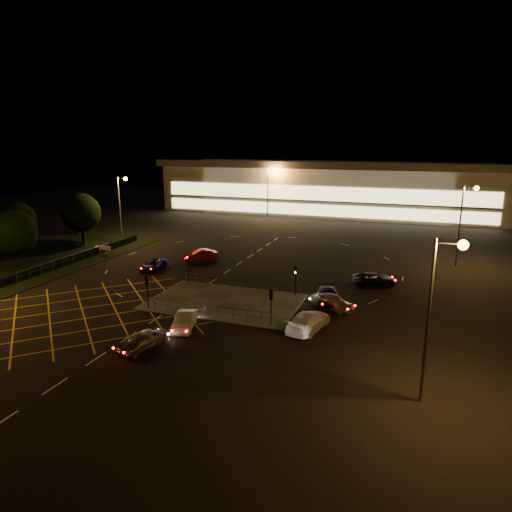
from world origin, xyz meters
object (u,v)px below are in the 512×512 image
(signal_ne, at_px, (295,274))
(car_queue_white, at_px, (185,321))
(car_far_dkgrey, at_px, (328,297))
(car_right_silver, at_px, (332,301))
(signal_nw, at_px, (188,263))
(signal_se, at_px, (271,299))
(car_east_grey, at_px, (375,279))
(car_left_blue, at_px, (153,265))
(car_near_silver, at_px, (142,340))
(car_circ_red, at_px, (200,255))
(signal_sw, at_px, (147,285))
(car_approach_white, at_px, (308,321))

(signal_ne, xyz_separation_m, car_queue_white, (-6.57, -10.99, -1.68))
(car_far_dkgrey, relative_size, car_right_silver, 1.12)
(signal_nw, height_order, signal_ne, same)
(signal_se, height_order, signal_ne, same)
(signal_se, xyz_separation_m, car_queue_white, (-6.57, -3.01, -1.68))
(signal_se, height_order, car_east_grey, signal_se)
(car_right_silver, bearing_deg, car_left_blue, 99.29)
(car_queue_white, bearing_deg, car_east_grey, 36.08)
(car_near_silver, height_order, car_queue_white, car_near_silver)
(signal_se, height_order, car_circ_red, signal_se)
(signal_ne, relative_size, car_right_silver, 0.73)
(car_far_dkgrey, bearing_deg, signal_se, -130.10)
(signal_sw, distance_m, signal_nw, 7.99)
(signal_se, bearing_deg, signal_ne, -90.00)
(car_left_blue, height_order, car_circ_red, car_circ_red)
(car_right_silver, bearing_deg, signal_nw, 106.13)
(car_approach_white, bearing_deg, car_near_silver, 46.94)
(signal_se, height_order, car_approach_white, signal_se)
(car_queue_white, bearing_deg, signal_nw, 100.23)
(signal_se, relative_size, car_near_silver, 0.78)
(car_left_blue, distance_m, car_east_grey, 26.12)
(car_far_dkgrey, relative_size, car_approach_white, 0.91)
(signal_se, xyz_separation_m, signal_nw, (-12.00, 7.99, 0.00))
(car_left_blue, xyz_separation_m, car_far_dkgrey, (22.31, -4.80, 0.09))
(signal_sw, bearing_deg, car_circ_red, -79.36)
(car_left_blue, relative_size, car_approach_white, 0.83)
(car_right_silver, bearing_deg, car_approach_white, -166.02)
(car_right_silver, bearing_deg, signal_ne, 85.34)
(signal_se, distance_m, signal_nw, 14.41)
(signal_nw, height_order, car_east_grey, signal_nw)
(signal_nw, xyz_separation_m, car_near_silver, (4.24, -15.50, -1.67))
(signal_sw, distance_m, car_left_blue, 13.73)
(signal_sw, xyz_separation_m, car_far_dkgrey, (15.50, 7.00, -1.66))
(signal_ne, xyz_separation_m, car_left_blue, (-18.81, 3.82, -1.75))
(car_queue_white, bearing_deg, signal_ne, 43.08)
(signal_sw, height_order, car_right_silver, signal_sw)
(car_near_silver, relative_size, car_east_grey, 0.87)
(car_queue_white, bearing_deg, signal_se, 8.53)
(signal_sw, xyz_separation_m, car_circ_red, (-3.29, 17.49, -1.62))
(car_east_grey, bearing_deg, signal_nw, 89.78)
(car_far_dkgrey, distance_m, car_circ_red, 21.52)
(signal_nw, xyz_separation_m, signal_ne, (12.00, 0.00, 0.00))
(car_queue_white, bearing_deg, car_far_dkgrey, 28.76)
(car_left_blue, height_order, car_far_dkgrey, car_far_dkgrey)
(car_far_dkgrey, xyz_separation_m, car_circ_red, (-18.79, 10.49, 0.04))
(signal_nw, xyz_separation_m, car_far_dkgrey, (15.50, -0.99, -1.66))
(signal_sw, xyz_separation_m, car_near_silver, (4.24, -7.51, -1.67))
(signal_nw, distance_m, car_far_dkgrey, 15.62)
(signal_se, distance_m, car_circ_red, 23.29)
(signal_sw, relative_size, car_east_grey, 0.68)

